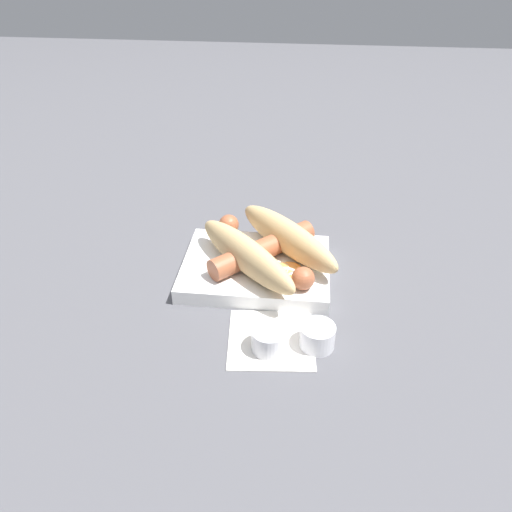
% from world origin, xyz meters
% --- Properties ---
extents(ground_plane, '(3.00, 3.00, 0.00)m').
position_xyz_m(ground_plane, '(0.00, 0.00, 0.00)').
color(ground_plane, '#4C4C51').
extents(food_tray, '(0.20, 0.16, 0.02)m').
position_xyz_m(food_tray, '(0.00, 0.00, 0.01)').
color(food_tray, white).
rests_on(food_tray, ground_plane).
extents(bread_roll, '(0.22, 0.22, 0.05)m').
position_xyz_m(bread_roll, '(0.02, 0.00, 0.05)').
color(bread_roll, tan).
rests_on(bread_roll, food_tray).
extents(sausage, '(0.15, 0.15, 0.03)m').
position_xyz_m(sausage, '(0.01, 0.01, 0.04)').
color(sausage, '#9E5638').
rests_on(sausage, food_tray).
extents(pickled_veggies, '(0.06, 0.07, 0.01)m').
position_xyz_m(pickled_veggies, '(0.04, -0.03, 0.02)').
color(pickled_veggies, orange).
rests_on(pickled_veggies, food_tray).
extents(napkin, '(0.11, 0.11, 0.00)m').
position_xyz_m(napkin, '(0.03, -0.13, 0.00)').
color(napkin, white).
rests_on(napkin, ground_plane).
extents(condiment_cup_near, '(0.04, 0.04, 0.03)m').
position_xyz_m(condiment_cup_near, '(0.03, -0.14, 0.01)').
color(condiment_cup_near, white).
rests_on(condiment_cup_near, ground_plane).
extents(condiment_cup_far, '(0.04, 0.04, 0.03)m').
position_xyz_m(condiment_cup_far, '(0.09, -0.13, 0.01)').
color(condiment_cup_far, white).
rests_on(condiment_cup_far, ground_plane).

